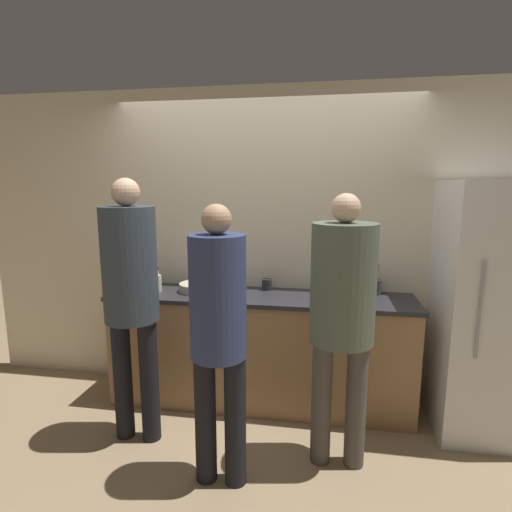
{
  "coord_description": "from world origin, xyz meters",
  "views": [
    {
      "loc": [
        0.48,
        -2.76,
        1.79
      ],
      "look_at": [
        0.0,
        0.13,
        1.28
      ],
      "focal_mm": 28.0,
      "sensor_mm": 36.0,
      "label": 1
    }
  ],
  "objects_px": {
    "utensil_crock": "(375,286)",
    "bottle_dark": "(152,277)",
    "person_center": "(218,326)",
    "cup_black": "(267,284)",
    "person_left": "(131,287)",
    "bottle_clear": "(157,282)",
    "person_right": "(342,305)",
    "refrigerator": "(494,310)",
    "fruit_bowl": "(198,287)"
  },
  "relations": [
    {
      "from": "person_center",
      "to": "bottle_dark",
      "type": "relative_size",
      "value": 7.03
    },
    {
      "from": "refrigerator",
      "to": "person_right",
      "type": "height_order",
      "value": "refrigerator"
    },
    {
      "from": "person_left",
      "to": "utensil_crock",
      "type": "relative_size",
      "value": 7.37
    },
    {
      "from": "refrigerator",
      "to": "bottle_dark",
      "type": "distance_m",
      "value": 2.66
    },
    {
      "from": "refrigerator",
      "to": "cup_black",
      "type": "height_order",
      "value": "refrigerator"
    },
    {
      "from": "person_right",
      "to": "cup_black",
      "type": "height_order",
      "value": "person_right"
    },
    {
      "from": "person_center",
      "to": "bottle_clear",
      "type": "xyz_separation_m",
      "value": [
        -0.76,
        0.9,
        0.01
      ]
    },
    {
      "from": "person_left",
      "to": "utensil_crock",
      "type": "distance_m",
      "value": 1.89
    },
    {
      "from": "bottle_clear",
      "to": "bottle_dark",
      "type": "height_order",
      "value": "bottle_dark"
    },
    {
      "from": "refrigerator",
      "to": "bottle_dark",
      "type": "bearing_deg",
      "value": 176.9
    },
    {
      "from": "person_center",
      "to": "bottle_dark",
      "type": "height_order",
      "value": "person_center"
    },
    {
      "from": "cup_black",
      "to": "person_left",
      "type": "bearing_deg",
      "value": -136.29
    },
    {
      "from": "refrigerator",
      "to": "person_right",
      "type": "distance_m",
      "value": 1.25
    },
    {
      "from": "person_right",
      "to": "fruit_bowl",
      "type": "relative_size",
      "value": 5.89
    },
    {
      "from": "refrigerator",
      "to": "bottle_clear",
      "type": "distance_m",
      "value": 2.57
    },
    {
      "from": "person_left",
      "to": "cup_black",
      "type": "distance_m",
      "value": 1.15
    },
    {
      "from": "bottle_dark",
      "to": "person_center",
      "type": "bearing_deg",
      "value": -50.0
    },
    {
      "from": "person_center",
      "to": "cup_black",
      "type": "bearing_deg",
      "value": 83.42
    },
    {
      "from": "person_right",
      "to": "utensil_crock",
      "type": "xyz_separation_m",
      "value": [
        0.3,
        0.84,
        -0.08
      ]
    },
    {
      "from": "person_right",
      "to": "person_left",
      "type": "bearing_deg",
      "value": 178.39
    },
    {
      "from": "fruit_bowl",
      "to": "cup_black",
      "type": "bearing_deg",
      "value": 14.45
    },
    {
      "from": "person_center",
      "to": "utensil_crock",
      "type": "relative_size",
      "value": 6.78
    },
    {
      "from": "cup_black",
      "to": "bottle_dark",
      "type": "bearing_deg",
      "value": -174.08
    },
    {
      "from": "cup_black",
      "to": "refrigerator",
      "type": "bearing_deg",
      "value": -8.28
    },
    {
      "from": "person_center",
      "to": "utensil_crock",
      "type": "distance_m",
      "value": 1.51
    },
    {
      "from": "person_center",
      "to": "utensil_crock",
      "type": "height_order",
      "value": "person_center"
    },
    {
      "from": "person_left",
      "to": "bottle_clear",
      "type": "height_order",
      "value": "person_left"
    },
    {
      "from": "person_left",
      "to": "fruit_bowl",
      "type": "distance_m",
      "value": 0.71
    },
    {
      "from": "person_left",
      "to": "person_right",
      "type": "distance_m",
      "value": 1.41
    },
    {
      "from": "fruit_bowl",
      "to": "bottle_dark",
      "type": "height_order",
      "value": "bottle_dark"
    },
    {
      "from": "person_center",
      "to": "bottle_clear",
      "type": "bearing_deg",
      "value": 130.03
    },
    {
      "from": "refrigerator",
      "to": "bottle_dark",
      "type": "height_order",
      "value": "refrigerator"
    },
    {
      "from": "person_center",
      "to": "utensil_crock",
      "type": "xyz_separation_m",
      "value": [
        1.02,
        1.12,
        -0.0
      ]
    },
    {
      "from": "fruit_bowl",
      "to": "utensil_crock",
      "type": "distance_m",
      "value": 1.46
    },
    {
      "from": "fruit_bowl",
      "to": "bottle_dark",
      "type": "distance_m",
      "value": 0.42
    },
    {
      "from": "bottle_clear",
      "to": "utensil_crock",
      "type": "bearing_deg",
      "value": 7.1
    },
    {
      "from": "person_center",
      "to": "refrigerator",
      "type": "bearing_deg",
      "value": 25.56
    },
    {
      "from": "person_right",
      "to": "bottle_dark",
      "type": "distance_m",
      "value": 1.72
    },
    {
      "from": "bottle_clear",
      "to": "person_center",
      "type": "bearing_deg",
      "value": -49.97
    },
    {
      "from": "utensil_crock",
      "to": "bottle_dark",
      "type": "height_order",
      "value": "utensil_crock"
    },
    {
      "from": "person_right",
      "to": "cup_black",
      "type": "xyz_separation_m",
      "value": [
        -0.58,
        0.83,
        -0.1
      ]
    },
    {
      "from": "person_center",
      "to": "fruit_bowl",
      "type": "relative_size",
      "value": 5.71
    },
    {
      "from": "bottle_dark",
      "to": "person_left",
      "type": "bearing_deg",
      "value": -77.5
    },
    {
      "from": "utensil_crock",
      "to": "person_center",
      "type": "bearing_deg",
      "value": -132.15
    },
    {
      "from": "utensil_crock",
      "to": "bottle_dark",
      "type": "xyz_separation_m",
      "value": [
        -1.86,
        -0.11,
        0.03
      ]
    },
    {
      "from": "person_left",
      "to": "bottle_dark",
      "type": "relative_size",
      "value": 7.64
    },
    {
      "from": "utensil_crock",
      "to": "bottle_dark",
      "type": "relative_size",
      "value": 1.04
    },
    {
      "from": "person_left",
      "to": "person_center",
      "type": "distance_m",
      "value": 0.78
    },
    {
      "from": "cup_black",
      "to": "person_right",
      "type": "bearing_deg",
      "value": -54.78
    },
    {
      "from": "refrigerator",
      "to": "fruit_bowl",
      "type": "xyz_separation_m",
      "value": [
        -2.24,
        0.1,
        0.05
      ]
    }
  ]
}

